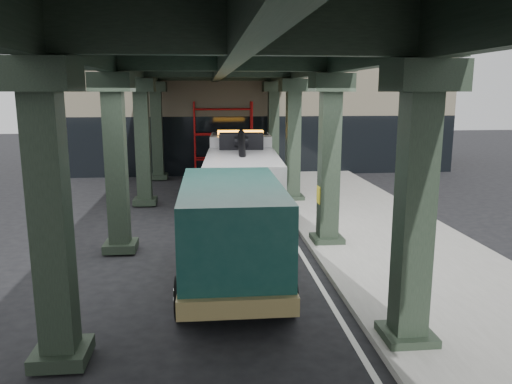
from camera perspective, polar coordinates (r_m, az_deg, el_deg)
ground at (r=12.81m, az=-1.27°, el=-9.17°), size 90.00×90.00×0.00m
sidewalk at (r=15.62m, az=14.90°, el=-5.46°), size 5.00×40.00×0.15m
lane_stripe at (r=14.90m, az=4.69°, el=-6.20°), size 0.12×38.00×0.01m
viaduct at (r=14.00m, az=-3.73°, el=15.30°), size 7.40×32.00×6.40m
building at (r=32.10m, az=-0.53°, el=10.50°), size 22.00×10.00×8.00m
scaffolding at (r=26.73m, az=-3.77°, el=6.23°), size 3.08×0.88×4.00m
tow_truck at (r=19.81m, az=-1.66°, el=2.60°), size 3.12×9.34×3.02m
towed_van at (r=11.83m, az=-2.88°, el=-4.17°), size 2.50×6.12×2.47m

